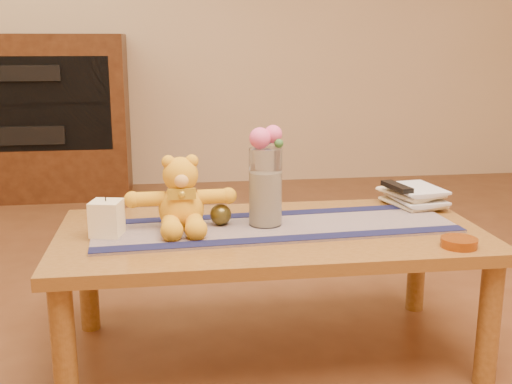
{
  "coord_description": "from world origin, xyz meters",
  "views": [
    {
      "loc": [
        -0.33,
        -1.98,
        1.06
      ],
      "look_at": [
        -0.05,
        0.0,
        0.58
      ],
      "focal_mm": 44.33,
      "sensor_mm": 36.0,
      "label": 1
    }
  ],
  "objects": [
    {
      "name": "table_leg_fr",
      "position": [
        0.64,
        -0.29,
        0.21
      ],
      "size": [
        0.07,
        0.07,
        0.41
      ],
      "primitive_type": "cylinder",
      "color": "brown",
      "rests_on": "floor"
    },
    {
      "name": "book_bottom",
      "position": [
        0.5,
        0.21,
        0.46
      ],
      "size": [
        0.21,
        0.26,
        0.02
      ],
      "primitive_type": "imported",
      "rotation": [
        0.0,
        0.0,
        0.24
      ],
      "color": "#F3E4BC",
      "rests_on": "coffee_table_top"
    },
    {
      "name": "bronze_ball",
      "position": [
        -0.16,
        0.05,
        0.49
      ],
      "size": [
        0.08,
        0.08,
        0.07
      ],
      "primitive_type": "sphere",
      "rotation": [
        0.0,
        0.0,
        0.19
      ],
      "color": "#443C16",
      "rests_on": "persian_runner"
    },
    {
      "name": "teddy_bear",
      "position": [
        -0.29,
        0.04,
        0.57
      ],
      "size": [
        0.35,
        0.29,
        0.23
      ],
      "primitive_type": null,
      "rotation": [
        0.0,
        0.0,
        0.03
      ],
      "color": "gold",
      "rests_on": "persian_runner"
    },
    {
      "name": "media_cabinet",
      "position": [
        -1.2,
        2.48,
        0.55
      ],
      "size": [
        1.2,
        0.5,
        1.1
      ],
      "primitive_type": "cube",
      "color": "#32180B",
      "rests_on": "floor"
    },
    {
      "name": "runner_border_far",
      "position": [
        0.01,
        0.16,
        0.46
      ],
      "size": [
        1.2,
        0.13,
        0.0
      ],
      "primitive_type": "cube",
      "rotation": [
        0.0,
        0.0,
        0.06
      ],
      "color": "#121436",
      "rests_on": "persian_runner"
    },
    {
      "name": "amber_dish",
      "position": [
        0.54,
        -0.26,
        0.46
      ],
      "size": [
        0.15,
        0.15,
        0.03
      ],
      "primitive_type": "cylinder",
      "rotation": [
        0.0,
        0.0,
        0.41
      ],
      "color": "#BF5914",
      "rests_on": "coffee_table_top"
    },
    {
      "name": "cabinet_shelf",
      "position": [
        -1.2,
        2.33,
        0.66
      ],
      "size": [
        1.02,
        0.2,
        0.02
      ],
      "primitive_type": "cube",
      "color": "#32180B",
      "rests_on": "media_cabinet"
    },
    {
      "name": "runner_border_near",
      "position": [
        0.03,
        -0.13,
        0.46
      ],
      "size": [
        1.2,
        0.13,
        0.0
      ],
      "primitive_type": "cube",
      "rotation": [
        0.0,
        0.0,
        0.06
      ],
      "color": "#121436",
      "rests_on": "persian_runner"
    },
    {
      "name": "blue_flower_back",
      "position": [
        -0.0,
        0.07,
        0.75
      ],
      "size": [
        0.04,
        0.04,
        0.04
      ],
      "primitive_type": "sphere",
      "color": "#4E4CA6",
      "rests_on": "glass_vase"
    },
    {
      "name": "coffee_table_top",
      "position": [
        0.0,
        0.0,
        0.43
      ],
      "size": [
        1.4,
        0.7,
        0.04
      ],
      "primitive_type": "cube",
      "color": "brown",
      "rests_on": "floor"
    },
    {
      "name": "potpourri_fill",
      "position": [
        -0.01,
        0.03,
        0.55
      ],
      "size": [
        0.09,
        0.09,
        0.18
      ],
      "primitive_type": "cylinder",
      "color": "beige",
      "rests_on": "glass_vase"
    },
    {
      "name": "tv_remote",
      "position": [
        0.5,
        0.2,
        0.54
      ],
      "size": [
        0.07,
        0.17,
        0.02
      ],
      "primitive_type": "cube",
      "rotation": [
        0.0,
        0.0,
        0.19
      ],
      "color": "black",
      "rests_on": "book_top"
    },
    {
      "name": "book_lower",
      "position": [
        0.51,
        0.2,
        0.48
      ],
      "size": [
        0.19,
        0.24,
        0.02
      ],
      "primitive_type": "imported",
      "rotation": [
        0.0,
        0.0,
        0.1
      ],
      "color": "#F3E4BC",
      "rests_on": "book_bottom"
    },
    {
      "name": "cabinet_cavity",
      "position": [
        -1.2,
        2.25,
        0.66
      ],
      "size": [
        1.02,
        0.03,
        0.61
      ],
      "primitive_type": "cube",
      "color": "black",
      "rests_on": "media_cabinet"
    },
    {
      "name": "table_leg_bl",
      "position": [
        -0.64,
        0.29,
        0.21
      ],
      "size": [
        0.07,
        0.07,
        0.41
      ],
      "primitive_type": "cylinder",
      "color": "brown",
      "rests_on": "floor"
    },
    {
      "name": "blue_flower_side",
      "position": [
        -0.04,
        0.05,
        0.74
      ],
      "size": [
        0.04,
        0.04,
        0.04
      ],
      "primitive_type": "sphere",
      "color": "#4E4CA6",
      "rests_on": "glass_vase"
    },
    {
      "name": "table_leg_fl",
      "position": [
        -0.64,
        -0.29,
        0.21
      ],
      "size": [
        0.07,
        0.07,
        0.41
      ],
      "primitive_type": "cylinder",
      "color": "brown",
      "rests_on": "floor"
    },
    {
      "name": "persian_runner",
      "position": [
        0.02,
        0.02,
        0.45
      ],
      "size": [
        1.22,
        0.42,
        0.01
      ],
      "primitive_type": "cube",
      "rotation": [
        0.0,
        0.0,
        0.06
      ],
      "color": "#192048",
      "rests_on": "coffee_table_top"
    },
    {
      "name": "pillar_candle",
      "position": [
        -0.53,
        -0.01,
        0.51
      ],
      "size": [
        0.11,
        0.11,
        0.11
      ],
      "primitive_type": "cube",
      "rotation": [
        0.0,
        0.0,
        -0.22
      ],
      "color": "#FFEFBB",
      "rests_on": "persian_runner"
    },
    {
      "name": "stereo_lower",
      "position": [
        -1.2,
        2.35,
        0.46
      ],
      "size": [
        0.42,
        0.28,
        0.12
      ],
      "primitive_type": "cube",
      "color": "black",
      "rests_on": "media_cabinet"
    },
    {
      "name": "rose_left",
      "position": [
        -0.03,
        0.02,
        0.75
      ],
      "size": [
        0.07,
        0.07,
        0.07
      ],
      "primitive_type": "sphere",
      "color": "#F0558F",
      "rests_on": "glass_vase"
    },
    {
      "name": "floor",
      "position": [
        0.0,
        0.0,
        0.0
      ],
      "size": [
        5.5,
        5.5,
        0.0
      ],
      "primitive_type": "plane",
      "color": "#583019",
      "rests_on": "ground"
    },
    {
      "name": "leaf_sprig",
      "position": [
        0.03,
        0.01,
        0.74
      ],
      "size": [
        0.03,
        0.03,
        0.03
      ],
      "primitive_type": "sphere",
      "color": "#33662D",
      "rests_on": "glass_vase"
    },
    {
      "name": "book_upper",
      "position": [
        0.49,
        0.21,
        0.5
      ],
      "size": [
        0.22,
        0.26,
        0.02
      ],
      "primitive_type": "imported",
      "rotation": [
        0.0,
        0.0,
        0.29
      ],
      "color": "#F3E4BC",
      "rests_on": "book_lower"
    },
    {
      "name": "table_leg_br",
      "position": [
        0.64,
        0.29,
        0.21
      ],
      "size": [
        0.07,
        0.07,
        0.41
      ],
      "primitive_type": "cylinder",
      "color": "brown",
      "rests_on": "floor"
    },
    {
      "name": "glass_vase",
      "position": [
        -0.01,
        0.03,
        0.59
      ],
      "size": [
        0.11,
        0.11,
        0.26
      ],
      "primitive_type": "cylinder",
      "color": "silver",
      "rests_on": "persian_runner"
    },
    {
      "name": "rose_right",
      "position": [
        0.01,
        0.04,
        0.76
      ],
      "size": [
        0.06,
        0.06,
        0.06
      ],
      "primitive_type": "sphere",
      "color": "#F0558F",
      "rests_on": "glass_vase"
    },
    {
      "name": "candle_wick",
      "position": [
        -0.53,
        -0.01,
        0.58
      ],
      "size": [
        0.0,
        0.0,
        0.01
      ],
      "primitive_type": "cylinder",
      "rotation": [
        0.0,
        0.0,
        -0.22
      ],
      "color": "black",
      "rests_on": "pillar_candle"
    },
    {
      "name": "stereo_upper",
      "position": [
        -1.2,
        2.35,
        0.86
      ],
      "size": [
        0.42,
        0.28,
        0.1
      ],
      "primitive_type": "cube",
      "color": "black",
      "rests_on": "media_cabinet"
    },
    {
      "name": "book_top",
      "position": [
        0.51,
        0.2,
        0.52
      ],
      "size": [
        0.19,
        0.24,
        0.02
      ],
      "primitive_type": "imported",
      "rotation": [
        0.0,
        0.0,
        0.14
      ],
      "color": "#F3E4BC",
      "rests_on": "book_upper"
    }
  ]
}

